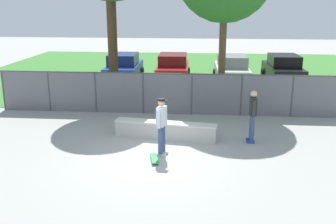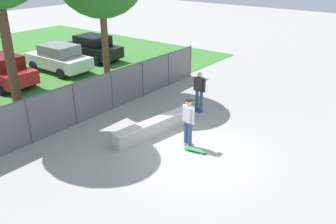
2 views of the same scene
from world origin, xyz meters
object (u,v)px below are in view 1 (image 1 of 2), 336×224
car_red (173,68)px  car_black (283,69)px  car_white (232,69)px  bystander (253,114)px  car_blue (124,67)px  skateboard (154,158)px  concrete_ledge (165,130)px  skateboarder (162,124)px

car_red → car_black: bearing=2.0°
car_white → bystander: (0.01, -9.95, 0.17)m
car_blue → skateboard: bearing=-74.6°
car_red → concrete_ledge: bearing=-87.2°
skateboard → car_red: car_red is taller
skateboard → car_white: bearing=75.3°
car_black → bystander: 10.90m
skateboard → car_blue: size_ratio=0.19×
car_blue → car_red: size_ratio=1.00×
skateboarder → skateboard: (-0.18, -0.46, -0.96)m
bystander → concrete_ledge: bearing=177.1°
car_red → car_white: size_ratio=1.00×
skateboard → bystander: size_ratio=0.45×
concrete_ledge → bystander: (2.97, -0.15, 0.71)m
car_blue → bystander: bystander is taller
car_white → car_red: bearing=175.2°
skateboard → car_red: 12.16m
skateboard → car_red: (-0.35, 12.13, 0.77)m
car_blue → car_white: size_ratio=1.00×
skateboarder → car_black: (5.96, 11.91, -0.19)m
car_blue → bystander: bearing=-57.6°
skateboard → car_blue: (-3.30, 12.02, 0.77)m
car_white → car_black: same height
car_white → car_black: size_ratio=1.00×
car_blue → car_black: same height
concrete_ledge → car_blue: car_blue is taller
concrete_ledge → car_white: 10.25m
skateboarder → car_red: bearing=92.6°
skateboarder → car_white: size_ratio=0.43×
car_black → bystander: bearing=-106.1°
concrete_ledge → car_white: bearing=73.2°
car_blue → car_red: bearing=2.3°
skateboarder → skateboard: skateboarder is taller
skateboarder → bystander: bearing=26.2°
concrete_ledge → skateboard: concrete_ledge is taller
concrete_ledge → skateboard: bearing=-94.1°
car_red → car_white: (3.46, -0.29, 0.00)m
concrete_ledge → skateboard: size_ratio=4.43×
skateboard → car_blue: car_blue is taller
skateboarder → car_white: (2.93, 11.39, -0.19)m
car_black → car_red: bearing=-178.0°
bystander → car_black: bearing=73.9°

